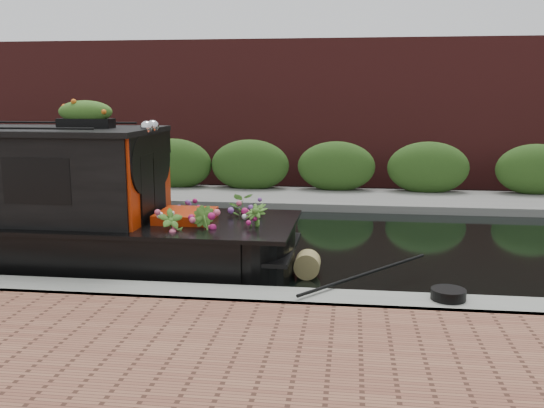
# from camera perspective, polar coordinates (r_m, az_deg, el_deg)

# --- Properties ---
(ground) EXTENTS (80.00, 80.00, 0.00)m
(ground) POSITION_cam_1_polar(r_m,az_deg,el_deg) (10.55, -5.75, -3.64)
(ground) COLOR black
(ground) RESTS_ON ground
(near_bank_coping) EXTENTS (40.00, 0.60, 0.50)m
(near_bank_coping) POSITION_cam_1_polar(r_m,az_deg,el_deg) (7.51, -11.57, -9.65)
(near_bank_coping) COLOR gray
(near_bank_coping) RESTS_ON ground
(far_bank_path) EXTENTS (40.00, 2.40, 0.34)m
(far_bank_path) POSITION_cam_1_polar(r_m,az_deg,el_deg) (14.58, -1.99, 0.32)
(far_bank_path) COLOR slate
(far_bank_path) RESTS_ON ground
(far_hedge) EXTENTS (40.00, 1.10, 2.80)m
(far_hedge) POSITION_cam_1_polar(r_m,az_deg,el_deg) (15.45, -1.44, 0.90)
(far_hedge) COLOR #284918
(far_hedge) RESTS_ON ground
(far_brick_wall) EXTENTS (40.00, 1.00, 8.00)m
(far_brick_wall) POSITION_cam_1_polar(r_m,az_deg,el_deg) (17.50, -0.37, 2.02)
(far_brick_wall) COLOR #561E1D
(far_brick_wall) RESTS_ON ground
(rope_fender) EXTENTS (0.36, 0.35, 0.36)m
(rope_fender) POSITION_cam_1_polar(r_m,az_deg,el_deg) (8.55, 3.35, -5.70)
(rope_fender) COLOR olive
(rope_fender) RESTS_ON ground
(coiled_mooring_rope) EXTENTS (0.39, 0.39, 0.12)m
(coiled_mooring_rope) POSITION_cam_1_polar(r_m,az_deg,el_deg) (7.20, 16.26, -8.15)
(coiled_mooring_rope) COLOR black
(coiled_mooring_rope) RESTS_ON near_bank_coping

